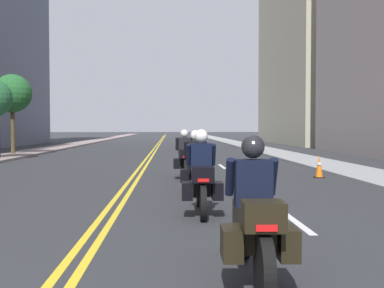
# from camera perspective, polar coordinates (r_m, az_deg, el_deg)

# --- Properties ---
(ground_plane) EXTENTS (264.00, 264.00, 0.00)m
(ground_plane) POSITION_cam_1_polar(r_m,az_deg,el_deg) (48.52, -4.00, -0.01)
(ground_plane) COLOR #2B2D30
(sidewalk_left) EXTENTS (2.27, 144.00, 0.12)m
(sidewalk_left) POSITION_cam_1_polar(r_m,az_deg,el_deg) (49.36, -13.26, 0.04)
(sidewalk_left) COLOR gray
(sidewalk_left) RESTS_ON ground
(sidewalk_right) EXTENTS (2.27, 144.00, 0.12)m
(sidewalk_right) POSITION_cam_1_polar(r_m,az_deg,el_deg) (48.98, 5.33, 0.07)
(sidewalk_right) COLOR gray
(sidewalk_right) RESTS_ON ground
(centreline_yellow_inner) EXTENTS (0.12, 132.00, 0.01)m
(centreline_yellow_inner) POSITION_cam_1_polar(r_m,az_deg,el_deg) (48.53, -4.14, -0.01)
(centreline_yellow_inner) COLOR yellow
(centreline_yellow_inner) RESTS_ON ground
(centreline_yellow_outer) EXTENTS (0.12, 132.00, 0.01)m
(centreline_yellow_outer) POSITION_cam_1_polar(r_m,az_deg,el_deg) (48.52, -3.86, -0.01)
(centreline_yellow_outer) COLOR yellow
(centreline_yellow_outer) RESTS_ON ground
(lane_dashes_white) EXTENTS (0.14, 56.40, 0.01)m
(lane_dashes_white) POSITION_cam_1_polar(r_m,az_deg,el_deg) (29.61, 1.71, -1.27)
(lane_dashes_white) COLOR silver
(lane_dashes_white) RESTS_ON ground
(building_right_2) EXTENTS (6.86, 21.25, 29.51)m
(building_right_2) POSITION_cam_1_polar(r_m,az_deg,el_deg) (53.52, 13.86, 16.06)
(building_right_2) COLOR #AFA98F
(building_right_2) RESTS_ON ground
(motorcycle_0) EXTENTS (0.77, 2.26, 1.59)m
(motorcycle_0) POSITION_cam_1_polar(r_m,az_deg,el_deg) (5.30, 7.39, -9.14)
(motorcycle_0) COLOR black
(motorcycle_0) RESTS_ON ground
(motorcycle_1) EXTENTS (0.77, 2.21, 1.64)m
(motorcycle_1) POSITION_cam_1_polar(r_m,az_deg,el_deg) (9.22, 1.13, -4.27)
(motorcycle_1) COLOR black
(motorcycle_1) RESTS_ON ground
(motorcycle_2) EXTENTS (0.78, 2.10, 1.61)m
(motorcycle_2) POSITION_cam_1_polar(r_m,az_deg,el_deg) (12.16, 0.42, -2.91)
(motorcycle_2) COLOR black
(motorcycle_2) RESTS_ON ground
(motorcycle_3) EXTENTS (0.77, 2.31, 1.61)m
(motorcycle_3) POSITION_cam_1_polar(r_m,az_deg,el_deg) (15.85, -0.89, -1.74)
(motorcycle_3) COLOR black
(motorcycle_3) RESTS_ON ground
(traffic_cone_0) EXTENTS (0.32, 0.32, 0.75)m
(traffic_cone_0) POSITION_cam_1_polar(r_m,az_deg,el_deg) (16.55, 14.90, -2.61)
(traffic_cone_0) COLOR black
(traffic_cone_0) RESTS_ON ground
(street_tree_0) EXTENTS (2.29, 2.29, 4.87)m
(street_tree_0) POSITION_cam_1_polar(r_m,az_deg,el_deg) (30.69, -20.60, 5.61)
(street_tree_0) COLOR #493C25
(street_tree_0) RESTS_ON ground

